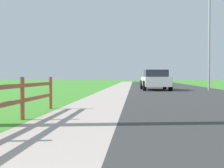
# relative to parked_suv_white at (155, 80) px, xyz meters

# --- Properties ---
(ground_plane) EXTENTS (120.00, 120.00, 0.00)m
(ground_plane) POSITION_rel_parked_suv_white_xyz_m (-1.92, 2.16, -0.76)
(ground_plane) COLOR #418B2D
(road_asphalt) EXTENTS (7.00, 66.00, 0.01)m
(road_asphalt) POSITION_rel_parked_suv_white_xyz_m (1.58, 4.16, -0.76)
(road_asphalt) COLOR #343434
(road_asphalt) RESTS_ON ground
(curb_concrete) EXTENTS (6.00, 66.00, 0.01)m
(curb_concrete) POSITION_rel_parked_suv_white_xyz_m (-4.92, 4.16, -0.76)
(curb_concrete) COLOR #AEA097
(curb_concrete) RESTS_ON ground
(grass_verge) EXTENTS (5.00, 66.00, 0.00)m
(grass_verge) POSITION_rel_parked_suv_white_xyz_m (-6.42, 4.16, -0.76)
(grass_verge) COLOR #418B2D
(grass_verge) RESTS_ON ground
(parked_suv_white) EXTENTS (2.19, 4.58, 1.49)m
(parked_suv_white) POSITION_rel_parked_suv_white_xyz_m (0.00, 0.00, 0.00)
(parked_suv_white) COLOR white
(parked_suv_white) RESTS_ON ground
(street_lamp) EXTENTS (1.17, 0.20, 7.44)m
(street_lamp) POSITION_rel_parked_suv_white_xyz_m (3.90, -0.43, 3.58)
(street_lamp) COLOR gray
(street_lamp) RESTS_ON ground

